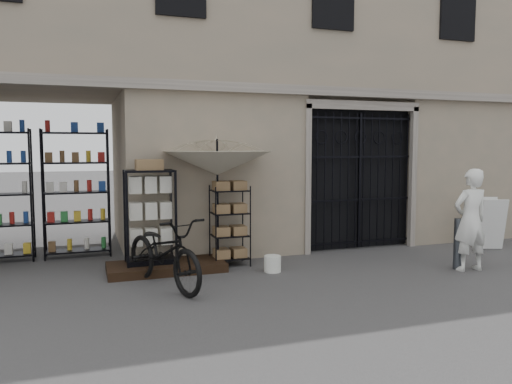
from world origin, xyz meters
name	(u,v)px	position (x,y,z in m)	size (l,w,h in m)	color
ground	(332,282)	(0.00, 0.00, 0.00)	(80.00, 80.00, 0.00)	black
main_building	(252,44)	(0.00, 4.00, 4.50)	(14.00, 4.00, 9.00)	gray
shop_recess	(38,183)	(-4.50, 2.80, 1.50)	(3.00, 1.70, 3.00)	black
shop_shelving	(38,195)	(-4.55, 3.30, 1.25)	(2.70, 0.50, 2.50)	black
iron_gate	(356,178)	(1.75, 2.28, 1.50)	(2.50, 0.21, 3.00)	black
step_platform	(166,267)	(-2.40, 1.55, 0.07)	(2.00, 0.90, 0.15)	black
display_cabinet	(150,222)	(-2.65, 1.63, 0.88)	(0.83, 0.54, 1.75)	black
wire_rack	(230,226)	(-1.23, 1.62, 0.71)	(0.73, 0.60, 1.46)	black
market_umbrella	(217,157)	(-1.46, 1.58, 1.98)	(1.86, 1.89, 2.76)	black
white_bucket	(273,264)	(-0.67, 0.91, 0.14)	(0.29, 0.29, 0.28)	silver
bicycle	(164,287)	(-2.59, 0.58, 0.00)	(0.73, 1.11, 2.10)	black
steel_bollard	(458,244)	(2.51, 0.02, 0.45)	(0.17, 0.17, 0.90)	#41464E
shopkeeper	(468,270)	(2.61, -0.13, 0.00)	(0.65, 1.78, 0.43)	silver
easel_sign	(490,223)	(4.36, 1.20, 0.55)	(0.68, 0.73, 1.06)	silver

